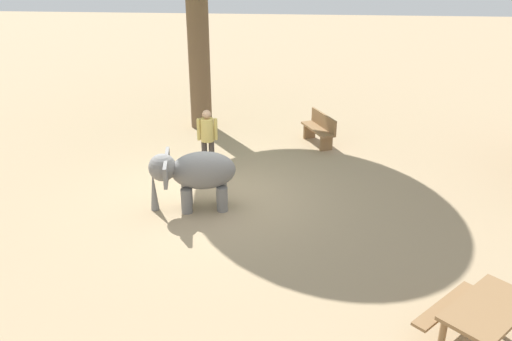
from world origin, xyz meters
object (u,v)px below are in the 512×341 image
elephant (194,173)px  wooden_bench (320,128)px  picnic_table_near (487,318)px  person_handler (207,136)px

elephant → wooden_bench: bearing=-134.2°
elephant → picnic_table_near: (4.07, 4.93, -0.25)m
elephant → person_handler: size_ratio=1.18×
picnic_table_near → elephant: bearing=94.3°
wooden_bench → picnic_table_near: size_ratio=0.68×
person_handler → picnic_table_near: bearing=32.8°
elephant → picnic_table_near: elephant is taller
elephant → person_handler: person_handler is taller
picnic_table_near → wooden_bench: bearing=58.1°
elephant → picnic_table_near: 6.40m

